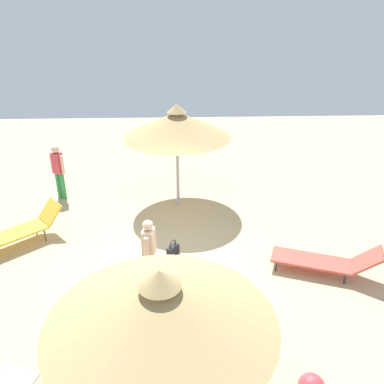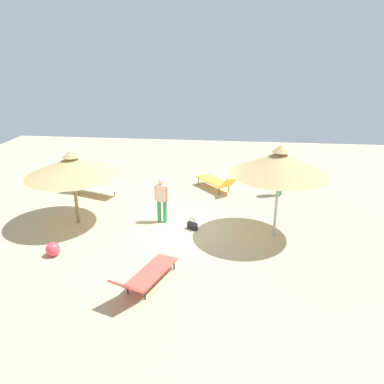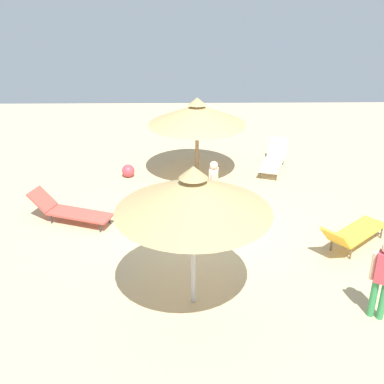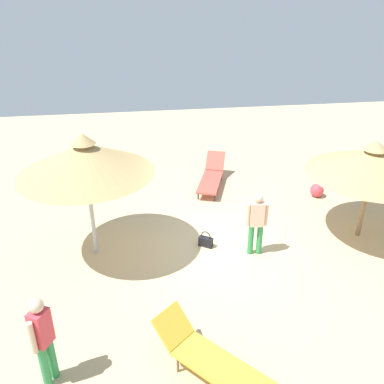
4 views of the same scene
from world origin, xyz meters
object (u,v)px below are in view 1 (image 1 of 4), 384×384
(person_standing_center, at_px, (149,250))
(person_standing_near_left, at_px, (58,169))
(parasol_umbrella_far_left, at_px, (161,304))
(lounge_chair_far_right, at_px, (21,229))
(handbag, at_px, (173,250))
(parasol_umbrella_near_right, at_px, (177,125))
(lounge_chair_edge, at_px, (326,260))

(person_standing_center, relative_size, person_standing_near_left, 0.95)
(parasol_umbrella_far_left, distance_m, lounge_chair_far_right, 5.80)
(lounge_chair_far_right, xyz_separation_m, person_standing_near_left, (0.30, 2.42, 0.52))
(lounge_chair_far_right, xyz_separation_m, person_standing_center, (3.12, -1.65, 0.47))
(lounge_chair_far_right, relative_size, handbag, 4.76)
(parasol_umbrella_near_right, distance_m, parasol_umbrella_far_left, 6.32)
(parasol_umbrella_far_left, bearing_deg, person_standing_near_left, 114.96)
(lounge_chair_edge, distance_m, handbag, 3.33)
(parasol_umbrella_near_right, relative_size, person_standing_center, 1.88)
(person_standing_center, height_order, handbag, person_standing_center)
(person_standing_center, bearing_deg, parasol_umbrella_near_right, 80.86)
(parasol_umbrella_near_right, distance_m, person_standing_near_left, 3.71)
(lounge_chair_edge, relative_size, person_standing_center, 1.47)
(person_standing_center, bearing_deg, parasol_umbrella_far_left, -82.64)
(parasol_umbrella_near_right, relative_size, person_standing_near_left, 1.78)
(lounge_chair_edge, xyz_separation_m, handbag, (-3.23, 0.78, -0.19))
(person_standing_near_left, bearing_deg, person_standing_center, -55.33)
(parasol_umbrella_far_left, xyz_separation_m, person_standing_near_left, (-3.17, 6.81, -1.03))
(lounge_chair_far_right, xyz_separation_m, handbag, (3.56, -0.60, -0.26))
(lounge_chair_edge, relative_size, person_standing_near_left, 1.39)
(lounge_chair_edge, bearing_deg, lounge_chair_far_right, 168.49)
(person_standing_center, bearing_deg, handbag, 67.17)
(lounge_chair_far_right, bearing_deg, parasol_umbrella_near_right, 27.51)
(lounge_chair_far_right, height_order, handbag, lounge_chair_far_right)
(person_standing_center, bearing_deg, person_standing_near_left, 124.67)
(parasol_umbrella_near_right, height_order, lounge_chair_far_right, parasol_umbrella_near_right)
(person_standing_near_left, bearing_deg, lounge_chair_edge, -30.39)
(parasol_umbrella_far_left, relative_size, lounge_chair_edge, 1.31)
(lounge_chair_far_right, distance_m, person_standing_center, 3.56)
(person_standing_center, xyz_separation_m, person_standing_near_left, (-2.82, 4.07, 0.05))
(lounge_chair_edge, bearing_deg, person_standing_near_left, 149.61)
(parasol_umbrella_far_left, relative_size, person_standing_center, 1.93)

